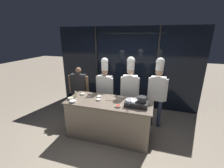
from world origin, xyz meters
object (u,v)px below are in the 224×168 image
(portable_stove, at_px, (136,103))
(person_guest, at_px, (79,87))
(prep_bowl_garlic, at_px, (98,100))
(serving_spoon_slotted, at_px, (114,100))
(chef_line, at_px, (158,87))
(prep_bowl_mushrooms, at_px, (121,97))
(prep_bowl_ginger, at_px, (71,98))
(frying_pan, at_px, (131,99))
(prep_bowl_chicken, at_px, (83,94))
(prep_bowl_soy_glaze, at_px, (89,96))
(stock_pot, at_px, (142,99))
(chef_head, at_px, (105,85))
(prep_bowl_rice, at_px, (99,97))
(squeeze_bottle_oil, at_px, (76,94))
(prep_bowl_chili_flakes, at_px, (118,106))
(chef_sous, at_px, (130,86))
(prep_bowl_onion, at_px, (73,101))

(portable_stove, distance_m, person_guest, 1.98)
(prep_bowl_garlic, height_order, serving_spoon_slotted, prep_bowl_garlic)
(serving_spoon_slotted, xyz_separation_m, chef_line, (0.98, 0.70, 0.20))
(prep_bowl_garlic, relative_size, chef_line, 0.06)
(prep_bowl_mushrooms, bearing_deg, person_guest, 161.48)
(serving_spoon_slotted, bearing_deg, prep_bowl_ginger, -167.07)
(frying_pan, bearing_deg, prep_bowl_mushrooms, 135.84)
(prep_bowl_garlic, relative_size, person_guest, 0.07)
(person_guest, bearing_deg, prep_bowl_garlic, 134.02)
(prep_bowl_mushrooms, distance_m, serving_spoon_slotted, 0.23)
(frying_pan, xyz_separation_m, prep_bowl_ginger, (-1.46, -0.12, -0.11))
(portable_stove, xyz_separation_m, frying_pan, (-0.11, -0.00, 0.08))
(prep_bowl_garlic, bearing_deg, prep_bowl_chicken, 158.19)
(prep_bowl_soy_glaze, height_order, prep_bowl_ginger, prep_bowl_soy_glaze)
(prep_bowl_chicken, distance_m, serving_spoon_slotted, 0.89)
(portable_stove, xyz_separation_m, chef_line, (0.43, 0.81, 0.15))
(frying_pan, height_order, stock_pot, stock_pot)
(portable_stove, bearing_deg, chef_line, 61.88)
(frying_pan, height_order, chef_head, chef_head)
(stock_pot, relative_size, prep_bowl_rice, 2.02)
(stock_pot, height_order, prep_bowl_chicken, stock_pot)
(chef_head, relative_size, chef_line, 0.97)
(prep_bowl_rice, xyz_separation_m, prep_bowl_soy_glaze, (-0.26, -0.03, 0.01))
(squeeze_bottle_oil, xyz_separation_m, prep_bowl_rice, (0.57, 0.13, -0.06))
(serving_spoon_slotted, bearing_deg, prep_bowl_chicken, 172.28)
(squeeze_bottle_oil, relative_size, prep_bowl_mushrooms, 1.17)
(prep_bowl_chili_flakes, bearing_deg, prep_bowl_ginger, 177.69)
(stock_pot, xyz_separation_m, prep_bowl_soy_glaze, (-1.33, 0.16, -0.15))
(chef_sous, bearing_deg, portable_stove, 104.54)
(prep_bowl_chicken, relative_size, chef_head, 0.06)
(prep_bowl_soy_glaze, height_order, chef_sous, chef_sous)
(frying_pan, relative_size, serving_spoon_slotted, 1.71)
(serving_spoon_slotted, bearing_deg, chef_head, 123.77)
(prep_bowl_soy_glaze, bearing_deg, serving_spoon_slotted, -3.77)
(stock_pot, relative_size, prep_bowl_onion, 1.45)
(prep_bowl_onion, xyz_separation_m, prep_bowl_chicken, (0.01, 0.48, -0.00))
(squeeze_bottle_oil, relative_size, prep_bowl_ginger, 1.31)
(chef_line, bearing_deg, squeeze_bottle_oil, 25.37)
(prep_bowl_garlic, xyz_separation_m, serving_spoon_slotted, (0.36, 0.09, -0.01))
(squeeze_bottle_oil, distance_m, chef_head, 0.91)
(chef_head, distance_m, chef_line, 1.45)
(serving_spoon_slotted, height_order, chef_sous, chef_sous)
(frying_pan, distance_m, person_guest, 1.88)
(squeeze_bottle_oil, xyz_separation_m, prep_bowl_onion, (0.09, -0.31, -0.05))
(prep_bowl_garlic, relative_size, prep_bowl_mushrooms, 0.76)
(prep_bowl_chicken, xyz_separation_m, serving_spoon_slotted, (0.88, -0.12, -0.02))
(prep_bowl_ginger, bearing_deg, prep_bowl_chili_flakes, -2.31)
(prep_bowl_chicken, height_order, prep_bowl_mushrooms, same)
(prep_bowl_rice, distance_m, prep_bowl_onion, 0.65)
(person_guest, bearing_deg, prep_bowl_soy_glaze, 127.78)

